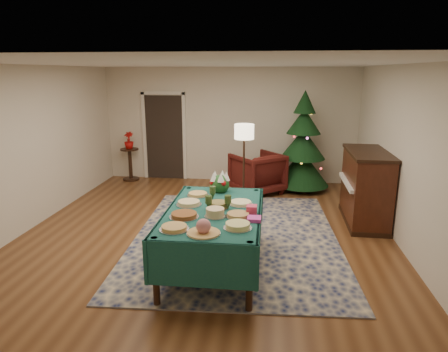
# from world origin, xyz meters

# --- Properties ---
(room_shell) EXTENTS (7.00, 7.00, 7.00)m
(room_shell) POSITION_xyz_m (0.00, 0.00, 1.35)
(room_shell) COLOR #593319
(room_shell) RESTS_ON ground
(doorway) EXTENTS (1.08, 0.04, 2.16)m
(doorway) POSITION_xyz_m (-1.60, 3.48, 1.10)
(doorway) COLOR black
(doorway) RESTS_ON ground
(rug) EXTENTS (3.40, 4.35, 0.02)m
(rug) POSITION_xyz_m (0.50, -0.03, 0.01)
(rug) COLOR #131E49
(rug) RESTS_ON ground
(buffet_table) EXTENTS (1.28, 2.16, 0.83)m
(buffet_table) POSITION_xyz_m (0.30, -1.09, 0.67)
(buffet_table) COLOR black
(buffet_table) RESTS_ON ground
(platter_0) EXTENTS (0.34, 0.34, 0.05)m
(platter_0) POSITION_xyz_m (-0.05, -1.82, 0.86)
(platter_0) COLOR silver
(platter_0) RESTS_ON buffet_table
(platter_1) EXTENTS (0.38, 0.38, 0.18)m
(platter_1) POSITION_xyz_m (0.31, -1.91, 0.90)
(platter_1) COLOR silver
(platter_1) RESTS_ON buffet_table
(platter_2) EXTENTS (0.33, 0.33, 0.07)m
(platter_2) POSITION_xyz_m (0.67, -1.69, 0.87)
(platter_2) COLOR silver
(platter_2) RESTS_ON buffet_table
(platter_3) EXTENTS (0.37, 0.37, 0.06)m
(platter_3) POSITION_xyz_m (-0.03, -1.41, 0.86)
(platter_3) COLOR silver
(platter_3) RESTS_ON buffet_table
(platter_4) EXTENTS (0.27, 0.27, 0.11)m
(platter_4) POSITION_xyz_m (0.35, -1.35, 0.89)
(platter_4) COLOR silver
(platter_4) RESTS_ON buffet_table
(platter_5) EXTENTS (0.32, 0.32, 0.05)m
(platter_5) POSITION_xyz_m (0.64, -1.31, 0.86)
(platter_5) COLOR silver
(platter_5) RESTS_ON buffet_table
(platter_6) EXTENTS (0.34, 0.34, 0.06)m
(platter_6) POSITION_xyz_m (-0.06, -0.94, 0.86)
(platter_6) COLOR silver
(platter_6) RESTS_ON buffet_table
(platter_7) EXTENTS (0.29, 0.29, 0.08)m
(platter_7) POSITION_xyz_m (0.34, -1.00, 0.87)
(platter_7) COLOR silver
(platter_7) RESTS_ON buffet_table
(platter_8) EXTENTS (0.33, 0.33, 0.05)m
(platter_8) POSITION_xyz_m (0.63, -0.83, 0.86)
(platter_8) COLOR silver
(platter_8) RESTS_ON buffet_table
(platter_9) EXTENTS (0.31, 0.31, 0.05)m
(platter_9) POSITION_xyz_m (-0.02, -0.51, 0.86)
(platter_9) COLOR silver
(platter_9) RESTS_ON buffet_table
(goblet_0) EXTENTS (0.09, 0.09, 0.19)m
(goblet_0) POSITION_xyz_m (0.22, -0.67, 0.94)
(goblet_0) COLOR #2D471E
(goblet_0) RESTS_ON buffet_table
(goblet_1) EXTENTS (0.09, 0.09, 0.19)m
(goblet_1) POSITION_xyz_m (0.48, -1.06, 0.94)
(goblet_1) COLOR #2D471E
(goblet_1) RESTS_ON buffet_table
(goblet_2) EXTENTS (0.09, 0.09, 0.19)m
(goblet_2) POSITION_xyz_m (0.23, -1.11, 0.94)
(goblet_2) COLOR #2D471E
(goblet_2) RESTS_ON buffet_table
(napkin_stack) EXTENTS (0.17, 0.17, 0.04)m
(napkin_stack) POSITION_xyz_m (0.84, -1.42, 0.86)
(napkin_stack) COLOR #E13EB3
(napkin_stack) RESTS_ON buffet_table
(gift_box) EXTENTS (0.13, 0.13, 0.11)m
(gift_box) POSITION_xyz_m (0.80, -1.18, 0.89)
(gift_box) COLOR #D93C5E
(gift_box) RESTS_ON buffet_table
(centerpiece) EXTENTS (0.30, 0.30, 0.34)m
(centerpiece) POSITION_xyz_m (0.27, -0.26, 0.98)
(centerpiece) COLOR #1E4C1E
(centerpiece) RESTS_ON buffet_table
(armchair) EXTENTS (1.29, 1.28, 0.97)m
(armchair) POSITION_xyz_m (0.73, 2.50, 0.49)
(armchair) COLOR #44120E
(armchair) RESTS_ON ground
(floor_lamp) EXTENTS (0.39, 0.39, 1.60)m
(floor_lamp) POSITION_xyz_m (0.48, 1.78, 1.36)
(floor_lamp) COLOR #A57F3F
(floor_lamp) RESTS_ON ground
(side_table) EXTENTS (0.44, 0.44, 0.78)m
(side_table) POSITION_xyz_m (-2.41, 3.20, 0.38)
(side_table) COLOR black
(side_table) RESTS_ON ground
(potted_plant) EXTENTS (0.23, 0.41, 0.23)m
(potted_plant) POSITION_xyz_m (-2.41, 3.20, 0.90)
(potted_plant) COLOR #B20F0C
(potted_plant) RESTS_ON side_table
(christmas_tree) EXTENTS (1.60, 1.60, 2.21)m
(christmas_tree) POSITION_xyz_m (1.71, 2.90, 1.00)
(christmas_tree) COLOR black
(christmas_tree) RESTS_ON ground
(piano) EXTENTS (0.72, 1.49, 1.28)m
(piano) POSITION_xyz_m (2.67, 0.95, 0.62)
(piano) COLOR black
(piano) RESTS_ON ground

